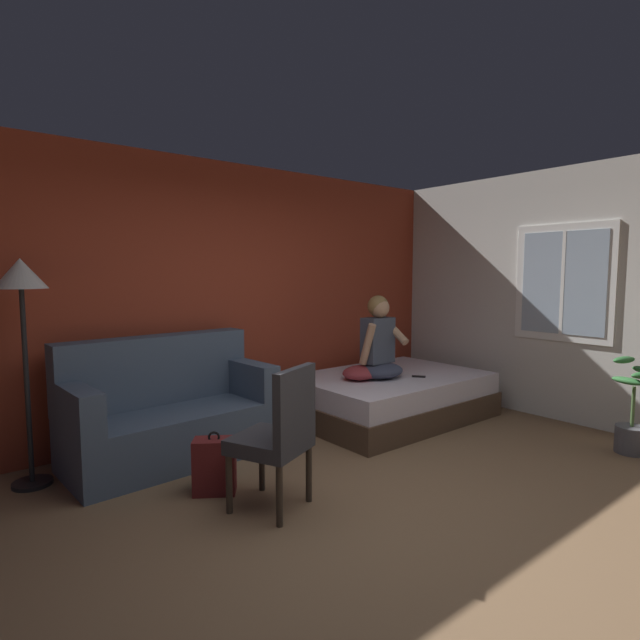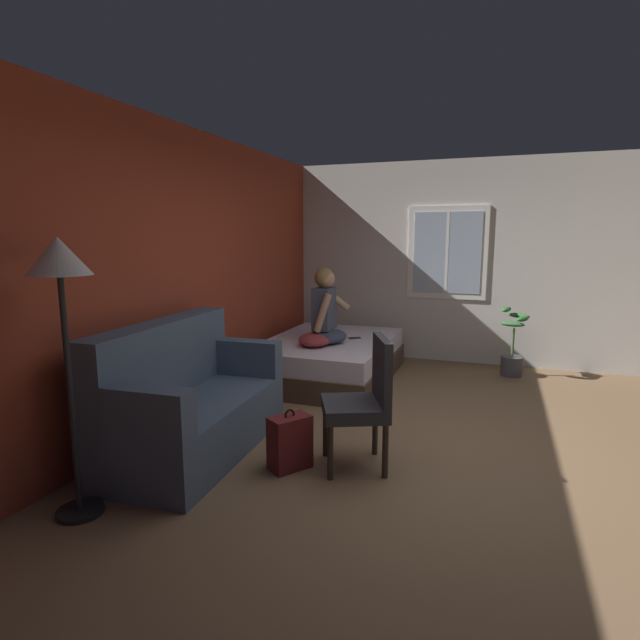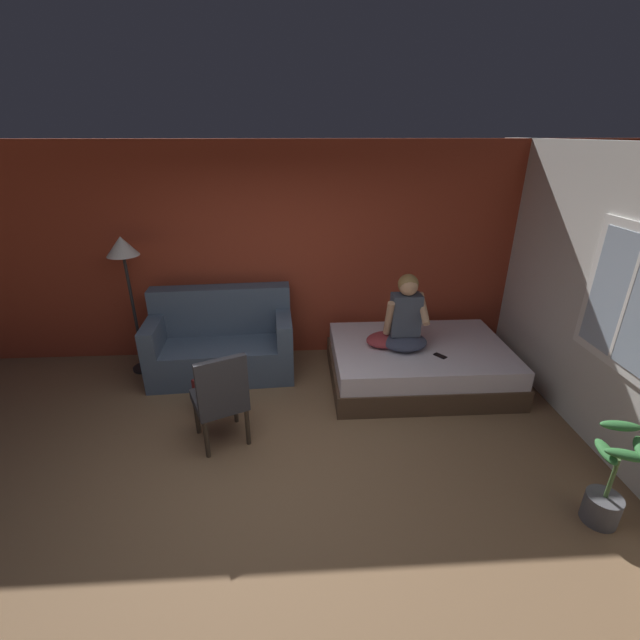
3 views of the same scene
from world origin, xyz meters
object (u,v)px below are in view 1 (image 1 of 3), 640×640
(side_chair, at_px, (278,433))
(backpack, at_px, (215,466))
(cell_phone, at_px, (419,376))
(floor_lamp, at_px, (22,296))
(couch, at_px, (168,413))
(bed, at_px, (390,396))
(person_seated, at_px, (379,344))
(throw_pillow, at_px, (361,372))
(potted_plant, at_px, (632,420))

(side_chair, height_order, backpack, side_chair)
(side_chair, height_order, cell_phone, side_chair)
(cell_phone, distance_m, floor_lamp, 3.74)
(couch, height_order, floor_lamp, floor_lamp)
(bed, distance_m, backpack, 2.43)
(bed, height_order, cell_phone, cell_phone)
(side_chair, distance_m, person_seated, 2.20)
(backpack, height_order, throw_pillow, throw_pillow)
(potted_plant, bearing_deg, throw_pillow, 120.76)
(side_chair, bearing_deg, throw_pillow, 30.63)
(couch, relative_size, floor_lamp, 1.03)
(side_chair, relative_size, throw_pillow, 2.04)
(backpack, bearing_deg, cell_phone, 4.97)
(backpack, bearing_deg, floor_lamp, 136.22)
(couch, relative_size, person_seated, 1.99)
(side_chair, distance_m, potted_plant, 3.22)
(side_chair, xyz_separation_m, floor_lamp, (-1.23, 1.48, 0.90))
(couch, distance_m, cell_phone, 2.59)
(couch, bearing_deg, throw_pillow, -9.98)
(backpack, relative_size, throw_pillow, 0.95)
(person_seated, distance_m, floor_lamp, 3.27)
(bed, height_order, couch, couch)
(cell_phone, bearing_deg, person_seated, -72.25)
(bed, relative_size, throw_pillow, 4.34)
(backpack, relative_size, cell_phone, 3.18)
(throw_pillow, xyz_separation_m, cell_phone, (0.55, -0.31, -0.07))
(person_seated, height_order, throw_pillow, person_seated)
(backpack, xyz_separation_m, potted_plant, (3.24, -1.60, 0.11))
(cell_phone, bearing_deg, side_chair, -20.38)
(floor_lamp, bearing_deg, throw_pillow, -8.47)
(bed, distance_m, couch, 2.40)
(bed, relative_size, floor_lamp, 1.22)
(side_chair, bearing_deg, person_seated, 26.59)
(throw_pillow, bearing_deg, backpack, -164.94)
(throw_pillow, xyz_separation_m, potted_plant, (1.27, -2.13, -0.25))
(side_chair, xyz_separation_m, cell_phone, (2.31, 0.73, -0.05))
(cell_phone, bearing_deg, couch, -52.57)
(person_seated, xyz_separation_m, floor_lamp, (-3.18, 0.51, 0.59))
(backpack, bearing_deg, person_seated, 12.14)
(throw_pillow, bearing_deg, person_seated, -18.90)
(couch, xyz_separation_m, cell_phone, (2.51, -0.66, 0.09))
(bed, xyz_separation_m, cell_phone, (0.15, -0.28, 0.25))
(side_chair, bearing_deg, bed, 24.96)
(potted_plant, bearing_deg, backpack, 153.72)
(backpack, bearing_deg, side_chair, -67.11)
(couch, bearing_deg, potted_plant, -37.49)
(bed, xyz_separation_m, potted_plant, (0.86, -2.09, 0.07))
(backpack, xyz_separation_m, throw_pillow, (1.97, 0.53, 0.36))
(couch, relative_size, side_chair, 1.78)
(couch, height_order, person_seated, person_seated)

